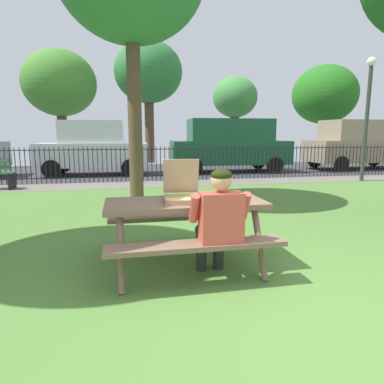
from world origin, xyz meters
The scene contains 15 objects.
ground centered at (0.00, 2.22, -0.01)m, with size 28.00×12.43×0.02m, color #527E36.
cobblestone_walkway centered at (0.00, 7.73, 0.00)m, with size 28.00×1.40×0.01m, color slate.
street_asphalt centered at (0.00, 11.47, -0.01)m, with size 28.00×6.08×0.01m, color #38383D.
picnic_table_foreground centered at (-0.73, 1.25, 0.60)m, with size 1.81×1.50×0.79m.
pizza_box_open centered at (-0.77, 1.27, 0.86)m, with size 0.44×0.51×0.47m.
adult_at_table centered at (-0.48, 0.75, 0.66)m, with size 0.61×0.59×1.19m.
iron_fence_streetside centered at (0.00, 8.43, 0.57)m, with size 19.83×0.03×1.12m.
lamp_post_walkway centered at (6.15, 7.13, 2.36)m, with size 0.28×0.28×3.85m.
parked_car_center centered at (-2.53, 10.44, 1.01)m, with size 3.95×1.92×1.98m.
parked_car_right centered at (2.68, 10.44, 1.10)m, with size 4.67×2.10×2.08m.
parked_car_far_right centered at (8.57, 10.44, 1.10)m, with size 4.66×2.07×2.08m.
far_tree_midleft centered at (-4.43, 15.47, 3.91)m, with size 3.52×3.52×5.53m.
far_tree_center centered at (-0.11, 15.47, 4.55)m, with size 3.45×3.45×6.16m.
far_tree_midright centered at (4.53, 15.47, 3.35)m, with size 2.40×2.40×4.54m.
far_tree_right centered at (9.86, 15.47, 3.68)m, with size 3.63×3.63×5.34m.
Camera 1 is at (-1.39, -2.44, 1.53)m, focal length 31.37 mm.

